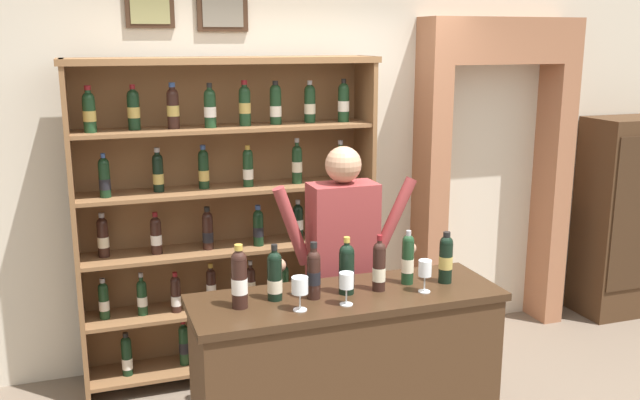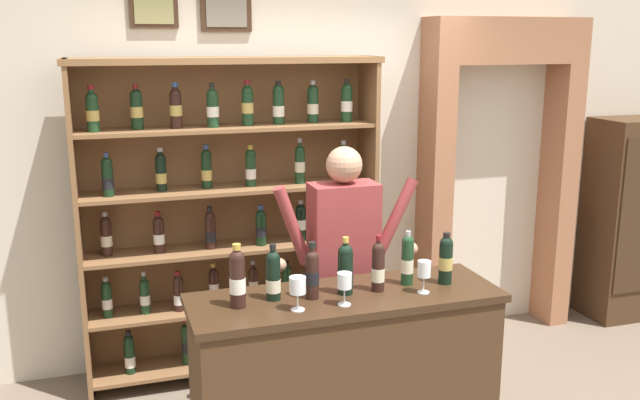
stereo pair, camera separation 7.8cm
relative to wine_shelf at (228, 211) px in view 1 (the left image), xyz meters
The scene contains 16 objects.
back_wall 0.78m from the wine_shelf, 36.18° to the left, with size 12.00×0.19×3.30m.
wine_shelf is the anchor object (origin of this frame).
archway_doorway 2.13m from the wine_shelf, ahead, with size 1.25×0.45×2.43m.
side_cabinet 3.41m from the wine_shelf, ahead, with size 0.81×0.46×1.65m.
tasting_counter 1.49m from the wine_shelf, 74.63° to the right, with size 1.62×0.54×0.99m.
shopkeeper 0.94m from the wine_shelf, 55.40° to the right, with size 0.91×0.22×1.67m.
tasting_bottle_riserva 1.29m from the wine_shelf, 99.19° to the right, with size 0.08×0.08×0.32m.
tasting_bottle_prosecco 1.24m from the wine_shelf, 90.80° to the right, with size 0.08×0.08×0.29m.
tasting_bottle_bianco 1.29m from the wine_shelf, 82.25° to the right, with size 0.07×0.07×0.30m.
tasting_bottle_vin_santo 1.32m from the wine_shelf, 74.34° to the right, with size 0.08×0.08×0.30m.
tasting_bottle_grappa 1.39m from the wine_shelf, 67.52° to the right, with size 0.07×0.07×0.30m.
tasting_bottle_chianti 1.43m from the wine_shelf, 59.87° to the right, with size 0.07×0.07×0.29m.
tasting_bottle_brunello 1.58m from the wine_shelf, 54.47° to the right, with size 0.07×0.07×0.28m.
wine_glass_right 1.57m from the wine_shelf, 61.70° to the right, with size 0.07×0.07×0.17m.
wine_glass_spare 1.45m from the wine_shelf, 78.15° to the right, with size 0.07×0.07×0.17m.
wine_glass_left 1.41m from the wine_shelf, 87.58° to the right, with size 0.08×0.08×0.17m.
Camera 1 is at (-1.36, -3.15, 2.27)m, focal length 39.02 mm.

